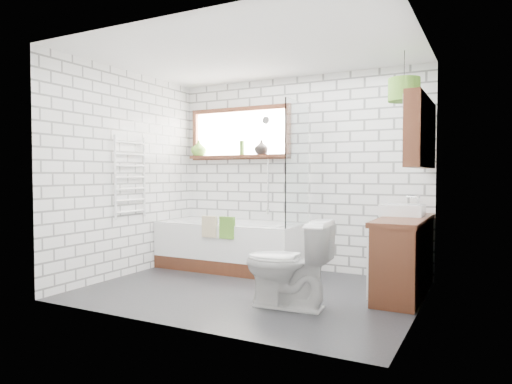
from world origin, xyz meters
The scene contains 22 objects.
floor centered at (0.00, 0.00, -0.01)m, with size 3.40×2.60×0.01m, color black.
ceiling centered at (0.00, 0.00, 2.50)m, with size 3.40×2.60×0.01m, color white.
wall_back centered at (0.00, 1.30, 1.25)m, with size 3.40×0.01×2.50m, color white.
wall_front centered at (0.00, -1.30, 1.25)m, with size 3.40×0.01×2.50m, color white.
wall_left centered at (-1.70, 0.00, 1.25)m, with size 0.01×2.60×2.50m, color white.
wall_right centered at (1.70, 0.00, 1.25)m, with size 0.01×2.60×2.50m, color white.
window centered at (-0.85, 1.26, 1.80)m, with size 1.52×0.16×0.68m, color #3A1B10.
towel_radiator centered at (-1.66, 0.00, 1.20)m, with size 0.06×0.52×1.00m, color white.
mirror_cabinet centered at (1.62, 0.60, 1.65)m, with size 0.16×1.20×0.70m, color #3A1B10.
shower_riser centered at (-0.40, 1.26, 1.35)m, with size 0.02×0.02×1.30m, color silver.
bathtub centered at (-0.75, 0.88, 0.31)m, with size 1.89×0.83×0.61m, color white.
shower_screen centered at (0.18, 0.88, 1.36)m, with size 0.02×0.72×1.50m, color white.
towel_green centered at (-0.56, 0.47, 0.59)m, with size 0.20×0.05×0.27m, color #4C7D25.
towel_beige centered at (-0.82, 0.47, 0.59)m, with size 0.20×0.05×0.26m, color tan.
vanity centered at (1.48, 0.60, 0.39)m, with size 0.44×1.38×0.79m, color #3A1B10.
basin centered at (1.42, 0.82, 0.85)m, with size 0.43×0.38×0.13m, color white.
tap centered at (1.58, 0.82, 0.92)m, with size 0.03×0.03×0.17m, color silver.
toilet centered at (0.59, -0.38, 0.41)m, with size 0.80×0.46×0.82m, color white.
vase_olive centered at (-1.50, 1.23, 1.59)m, with size 0.21×0.21×0.22m, color #528228.
vase_dark centered at (-0.49, 1.23, 1.58)m, with size 0.19×0.19×0.20m, color black.
bottle centered at (-0.79, 1.23, 1.58)m, with size 0.06×0.06×0.20m, color #528228.
pendant centered at (1.45, 0.63, 2.10)m, with size 0.32×0.32×0.23m, color #4C7D25.
Camera 1 is at (2.27, -4.23, 1.24)m, focal length 32.00 mm.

